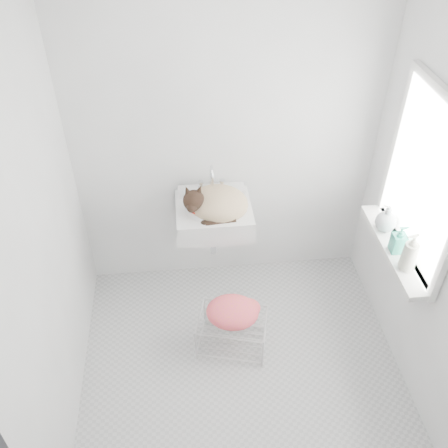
{
  "coord_description": "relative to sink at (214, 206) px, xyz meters",
  "views": [
    {
      "loc": [
        -0.33,
        -2.06,
        2.99
      ],
      "look_at": [
        -0.07,
        0.5,
        0.88
      ],
      "focal_mm": 39.79,
      "sensor_mm": 36.0,
      "label": 1
    }
  ],
  "objects": [
    {
      "name": "bottle_b",
      "position": [
        1.12,
        -0.58,
        0.0
      ],
      "size": [
        0.09,
        0.09,
        0.19
      ],
      "primitive_type": "imported",
      "rotation": [
        0.0,
        0.0,
        1.52
      ],
      "color": "#238B74",
      "rests_on": "windowsill"
    },
    {
      "name": "towel",
      "position": [
        0.08,
        -0.56,
        -0.54
      ],
      "size": [
        0.41,
        0.32,
        0.15
      ],
      "primitive_type": "ellipsoid",
      "rotation": [
        0.0,
        0.0,
        -0.18
      ],
      "color": "orange",
      "rests_on": "wire_rack"
    },
    {
      "name": "sink",
      "position": [
        0.0,
        0.0,
        0.0
      ],
      "size": [
        0.54,
        0.47,
        0.21
      ],
      "primitive_type": "cube",
      "color": "white",
      "rests_on": "back_wall"
    },
    {
      "name": "window_frame",
      "position": [
        1.19,
        -0.54,
        0.5
      ],
      "size": [
        0.04,
        0.9,
        1.1
      ],
      "primitive_type": "cube",
      "color": "white",
      "rests_on": "right_wall"
    },
    {
      "name": "wire_rack",
      "position": [
        0.08,
        -0.56,
        -0.7
      ],
      "size": [
        0.53,
        0.43,
        0.28
      ],
      "primitive_type": "cube",
      "rotation": [
        0.0,
        0.0,
        -0.26
      ],
      "color": "silver",
      "rests_on": "floor"
    },
    {
      "name": "bottle_c",
      "position": [
        1.12,
        -0.36,
        0.0
      ],
      "size": [
        0.2,
        0.2,
        0.18
      ],
      "primitive_type": "imported",
      "rotation": [
        0.0,
        0.0,
        3.97
      ],
      "color": "#B3B8BE",
      "rests_on": "windowsill"
    },
    {
      "name": "floor",
      "position": [
        0.12,
        -0.74,
        -0.85
      ],
      "size": [
        2.2,
        2.0,
        0.02
      ],
      "primitive_type": "cube",
      "color": "#B6B7B7",
      "rests_on": "ground"
    },
    {
      "name": "bottle_a",
      "position": [
        1.12,
        -0.74,
        0.0
      ],
      "size": [
        0.1,
        0.1,
        0.23
      ],
      "primitive_type": "imported",
      "rotation": [
        0.0,
        0.0,
        4.93
      ],
      "color": "beige",
      "rests_on": "windowsill"
    },
    {
      "name": "cat",
      "position": [
        0.01,
        -0.02,
        0.04
      ],
      "size": [
        0.48,
        0.42,
        0.28
      ],
      "rotation": [
        0.0,
        0.0,
        -0.17
      ],
      "color": "tan",
      "rests_on": "sink"
    },
    {
      "name": "windowsill",
      "position": [
        1.13,
        -0.54,
        -0.02
      ],
      "size": [
        0.16,
        0.88,
        0.04
      ],
      "primitive_type": "cube",
      "color": "white",
      "rests_on": "right_wall"
    },
    {
      "name": "right_wall",
      "position": [
        1.22,
        -0.74,
        0.4
      ],
      "size": [
        0.02,
        2.0,
        2.5
      ],
      "primitive_type": "cube",
      "color": "white",
      "rests_on": "ground"
    },
    {
      "name": "faucet",
      "position": [
        0.0,
        0.18,
        0.14
      ],
      "size": [
        0.2,
        0.14,
        0.2
      ],
      "primitive_type": null,
      "color": "silver",
      "rests_on": "sink"
    },
    {
      "name": "back_wall",
      "position": [
        0.12,
        0.26,
        0.4
      ],
      "size": [
        2.2,
        0.02,
        2.5
      ],
      "primitive_type": "cube",
      "color": "white",
      "rests_on": "ground"
    },
    {
      "name": "window_glass",
      "position": [
        1.2,
        -0.54,
        0.5
      ],
      "size": [
        0.01,
        0.8,
        1.0
      ],
      "primitive_type": "cube",
      "color": "white",
      "rests_on": "right_wall"
    },
    {
      "name": "left_wall",
      "position": [
        -0.98,
        -0.74,
        0.4
      ],
      "size": [
        0.02,
        2.0,
        2.5
      ],
      "primitive_type": "cube",
      "color": "white",
      "rests_on": "ground"
    }
  ]
}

